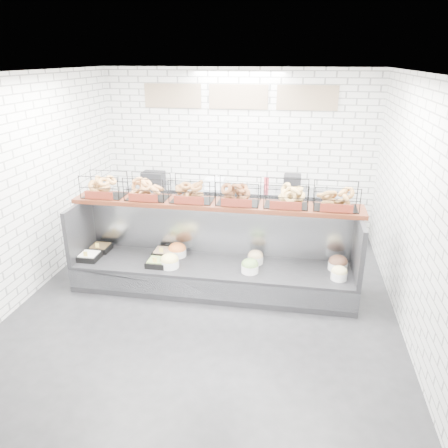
# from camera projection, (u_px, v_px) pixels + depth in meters

# --- Properties ---
(ground) EXTENTS (5.50, 5.50, 0.00)m
(ground) POSITION_uv_depth(u_px,v_px,m) (209.00, 299.00, 6.10)
(ground) COLOR black
(ground) RESTS_ON ground
(room_shell) EXTENTS (5.02, 5.51, 3.01)m
(room_shell) POSITION_uv_depth(u_px,v_px,m) (216.00, 144.00, 5.91)
(room_shell) COLOR white
(room_shell) RESTS_ON ground
(display_case) EXTENTS (4.00, 0.90, 1.20)m
(display_case) POSITION_uv_depth(u_px,v_px,m) (214.00, 267.00, 6.30)
(display_case) COLOR black
(display_case) RESTS_ON ground
(bagel_shelf) EXTENTS (4.10, 0.50, 0.40)m
(bagel_shelf) POSITION_uv_depth(u_px,v_px,m) (215.00, 193.00, 6.08)
(bagel_shelf) COLOR #3B170C
(bagel_shelf) RESTS_ON display_case
(prep_counter) EXTENTS (4.00, 0.60, 1.20)m
(prep_counter) POSITION_uv_depth(u_px,v_px,m) (234.00, 211.00, 8.17)
(prep_counter) COLOR #93969B
(prep_counter) RESTS_ON ground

